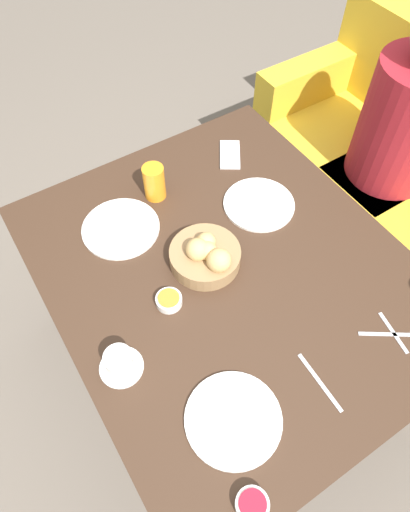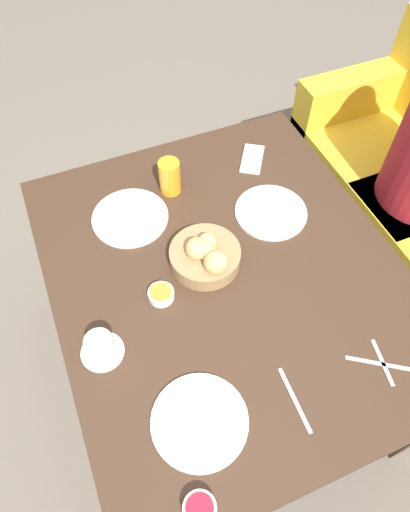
{
  "view_description": "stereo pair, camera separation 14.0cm",
  "coord_description": "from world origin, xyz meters",
  "px_view_note": "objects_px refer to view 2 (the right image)",
  "views": [
    {
      "loc": [
        0.62,
        -0.48,
        1.89
      ],
      "look_at": [
        -0.06,
        -0.05,
        0.75
      ],
      "focal_mm": 32.0,
      "sensor_mm": 36.0,
      "label": 1
    },
    {
      "loc": [
        0.68,
        -0.36,
        1.89
      ],
      "look_at": [
        -0.06,
        -0.05,
        0.75
      ],
      "focal_mm": 32.0,
      "sensor_mm": 36.0,
      "label": 2
    }
  ],
  "objects_px": {
    "juice_glass": "(170,177)",
    "fork_silver": "(379,364)",
    "coffee_cup": "(101,347)",
    "knife_silver": "(296,399)",
    "plate_near_right": "(200,421)",
    "plate_near_left": "(130,217)",
    "jam_bowl_berry": "(200,509)",
    "cell_phone": "(252,159)",
    "spoon_coffee": "(383,362)",
    "jam_bowl_honey": "(161,294)",
    "plate_far_center": "(271,212)",
    "bread_basket": "(206,255)"
  },
  "relations": [
    {
      "from": "juice_glass",
      "to": "fork_silver",
      "type": "bearing_deg",
      "value": 20.05
    },
    {
      "from": "coffee_cup",
      "to": "knife_silver",
      "type": "bearing_deg",
      "value": 53.27
    },
    {
      "from": "plate_near_right",
      "to": "fork_silver",
      "type": "xyz_separation_m",
      "value": [
        0.04,
        0.51,
        -0.0
      ]
    },
    {
      "from": "plate_near_left",
      "to": "juice_glass",
      "type": "relative_size",
      "value": 2.01
    },
    {
      "from": "plate_near_left",
      "to": "plate_near_right",
      "type": "relative_size",
      "value": 1.03
    },
    {
      "from": "jam_bowl_berry",
      "to": "cell_phone",
      "type": "height_order",
      "value": "jam_bowl_berry"
    },
    {
      "from": "juice_glass",
      "to": "spoon_coffee",
      "type": "distance_m",
      "value": 0.88
    },
    {
      "from": "plate_near_right",
      "to": "knife_silver",
      "type": "height_order",
      "value": "plate_near_right"
    },
    {
      "from": "juice_glass",
      "to": "spoon_coffee",
      "type": "relative_size",
      "value": 0.94
    },
    {
      "from": "jam_bowl_berry",
      "to": "jam_bowl_honey",
      "type": "distance_m",
      "value": 0.57
    },
    {
      "from": "plate_near_right",
      "to": "plate_far_center",
      "type": "xyz_separation_m",
      "value": [
        -0.55,
        0.48,
        0.0
      ]
    },
    {
      "from": "spoon_coffee",
      "to": "juice_glass",
      "type": "bearing_deg",
      "value": -159.29
    },
    {
      "from": "jam_bowl_honey",
      "to": "bread_basket",
      "type": "bearing_deg",
      "value": 110.41
    },
    {
      "from": "jam_bowl_berry",
      "to": "spoon_coffee",
      "type": "distance_m",
      "value": 0.61
    },
    {
      "from": "plate_near_right",
      "to": "coffee_cup",
      "type": "bearing_deg",
      "value": -147.41
    },
    {
      "from": "bread_basket",
      "to": "plate_near_left",
      "type": "distance_m",
      "value": 0.31
    },
    {
      "from": "jam_bowl_berry",
      "to": "cell_phone",
      "type": "xyz_separation_m",
      "value": [
        -0.98,
        0.61,
        -0.01
      ]
    },
    {
      "from": "plate_near_right",
      "to": "juice_glass",
      "type": "distance_m",
      "value": 0.81
    },
    {
      "from": "fork_silver",
      "to": "knife_silver",
      "type": "height_order",
      "value": "same"
    },
    {
      "from": "plate_near_right",
      "to": "jam_bowl_honey",
      "type": "distance_m",
      "value": 0.38
    },
    {
      "from": "plate_near_right",
      "to": "jam_bowl_honey",
      "type": "bearing_deg",
      "value": 175.18
    },
    {
      "from": "plate_near_left",
      "to": "jam_bowl_honey",
      "type": "distance_m",
      "value": 0.33
    },
    {
      "from": "bread_basket",
      "to": "jam_bowl_berry",
      "type": "height_order",
      "value": "bread_basket"
    },
    {
      "from": "bread_basket",
      "to": "knife_silver",
      "type": "relative_size",
      "value": 1.22
    },
    {
      "from": "fork_silver",
      "to": "spoon_coffee",
      "type": "xyz_separation_m",
      "value": [
        0.0,
        0.01,
        0.0
      ]
    },
    {
      "from": "jam_bowl_honey",
      "to": "spoon_coffee",
      "type": "relative_size",
      "value": 0.58
    },
    {
      "from": "plate_far_center",
      "to": "fork_silver",
      "type": "relative_size",
      "value": 1.57
    },
    {
      "from": "bread_basket",
      "to": "coffee_cup",
      "type": "height_order",
      "value": "bread_basket"
    },
    {
      "from": "plate_far_center",
      "to": "knife_silver",
      "type": "height_order",
      "value": "plate_far_center"
    },
    {
      "from": "juice_glass",
      "to": "jam_bowl_berry",
      "type": "xyz_separation_m",
      "value": [
        0.96,
        -0.28,
        -0.05
      ]
    },
    {
      "from": "plate_near_left",
      "to": "plate_far_center",
      "type": "height_order",
      "value": "same"
    },
    {
      "from": "plate_far_center",
      "to": "fork_silver",
      "type": "distance_m",
      "value": 0.59
    },
    {
      "from": "spoon_coffee",
      "to": "knife_silver",
      "type": "bearing_deg",
      "value": -90.4
    },
    {
      "from": "cell_phone",
      "to": "plate_near_left",
      "type": "bearing_deg",
      "value": -78.9
    },
    {
      "from": "spoon_coffee",
      "to": "cell_phone",
      "type": "xyz_separation_m",
      "value": [
        -0.85,
        0.02,
        0.0
      ]
    },
    {
      "from": "juice_glass",
      "to": "knife_silver",
      "type": "xyz_separation_m",
      "value": [
        0.82,
        0.04,
        -0.06
      ]
    },
    {
      "from": "jam_bowl_honey",
      "to": "cell_phone",
      "type": "xyz_separation_m",
      "value": [
        -0.43,
        0.51,
        -0.01
      ]
    },
    {
      "from": "bread_basket",
      "to": "spoon_coffee",
      "type": "relative_size",
      "value": 1.64
    },
    {
      "from": "fork_silver",
      "to": "jam_bowl_honey",
      "type": "bearing_deg",
      "value": -131.73
    },
    {
      "from": "plate_near_left",
      "to": "plate_far_center",
      "type": "relative_size",
      "value": 1.05
    },
    {
      "from": "plate_near_right",
      "to": "jam_bowl_berry",
      "type": "bearing_deg",
      "value": -22.05
    },
    {
      "from": "plate_near_left",
      "to": "coffee_cup",
      "type": "relative_size",
      "value": 2.13
    },
    {
      "from": "juice_glass",
      "to": "jam_bowl_honey",
      "type": "relative_size",
      "value": 1.63
    },
    {
      "from": "cell_phone",
      "to": "coffee_cup",
      "type": "bearing_deg",
      "value": -53.44
    },
    {
      "from": "spoon_coffee",
      "to": "plate_near_right",
      "type": "bearing_deg",
      "value": -94.99
    },
    {
      "from": "bread_basket",
      "to": "cell_phone",
      "type": "bearing_deg",
      "value": 136.99
    },
    {
      "from": "plate_near_right",
      "to": "plate_far_center",
      "type": "height_order",
      "value": "same"
    },
    {
      "from": "bread_basket",
      "to": "fork_silver",
      "type": "height_order",
      "value": "bread_basket"
    },
    {
      "from": "plate_near_left",
      "to": "cell_phone",
      "type": "height_order",
      "value": "plate_near_left"
    },
    {
      "from": "plate_near_left",
      "to": "jam_bowl_berry",
      "type": "bearing_deg",
      "value": -7.04
    }
  ]
}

